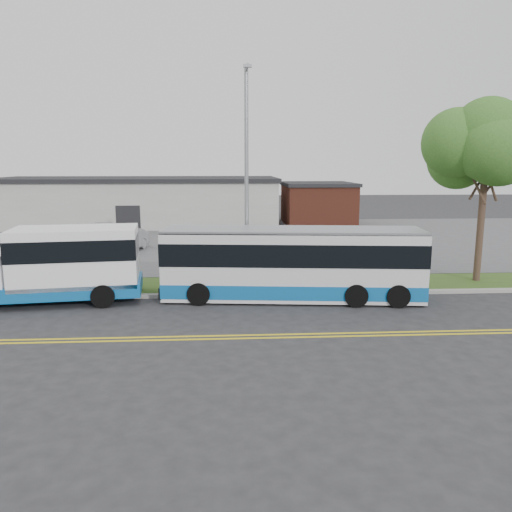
{
  "coord_description": "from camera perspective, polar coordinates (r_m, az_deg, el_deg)",
  "views": [
    {
      "loc": [
        2.07,
        -19.57,
        5.59
      ],
      "look_at": [
        3.37,
        1.89,
        1.6
      ],
      "focal_mm": 35.0,
      "sensor_mm": 36.0,
      "label": 1
    }
  ],
  "objects": [
    {
      "name": "streetlight_near",
      "position": [
        22.32,
        -1.09,
        9.6
      ],
      "size": [
        0.35,
        1.53,
        9.5
      ],
      "color": "gray",
      "rests_on": "verge"
    },
    {
      "name": "lane_line_south",
      "position": [
        16.53,
        -10.59,
        -9.42
      ],
      "size": [
        70.0,
        0.12,
        0.01
      ],
      "primitive_type": "cube",
      "color": "gold",
      "rests_on": "ground"
    },
    {
      "name": "verge",
      "position": [
        23.23,
        -8.48,
        -3.4
      ],
      "size": [
        80.0,
        3.3,
        0.1
      ],
      "primitive_type": "cube",
      "color": "#274B19",
      "rests_on": "ground"
    },
    {
      "name": "ground",
      "position": [
        20.46,
        -9.18,
        -5.48
      ],
      "size": [
        140.0,
        140.0,
        0.0
      ],
      "primitive_type": "plane",
      "color": "#28282B",
      "rests_on": "ground"
    },
    {
      "name": "shuttle_bus",
      "position": [
        21.77,
        -21.85,
        -0.74
      ],
      "size": [
        8.18,
        3.51,
        3.04
      ],
      "rotation": [
        0.0,
        0.0,
        0.12
      ],
      "color": "#0E5799",
      "rests_on": "ground"
    },
    {
      "name": "parked_car_b",
      "position": [
        36.06,
        -17.96,
        2.31
      ],
      "size": [
        2.22,
        4.7,
        1.33
      ],
      "primitive_type": "imported",
      "rotation": [
        0.0,
        0.0,
        -0.08
      ],
      "color": "white",
      "rests_on": "parking_lot"
    },
    {
      "name": "lane_line_north",
      "position": [
        16.81,
        -10.47,
        -9.07
      ],
      "size": [
        70.0,
        0.12,
        0.01
      ],
      "primitive_type": "cube",
      "color": "gold",
      "rests_on": "ground"
    },
    {
      "name": "tree_east",
      "position": [
        25.53,
        24.88,
        10.94
      ],
      "size": [
        5.2,
        5.2,
        8.33
      ],
      "color": "#38261E",
      "rests_on": "verge"
    },
    {
      "name": "grocery_bag_right",
      "position": [
        23.95,
        -21.74,
        -3.11
      ],
      "size": [
        0.32,
        0.32,
        0.32
      ],
      "primitive_type": "sphere",
      "color": "white",
      "rests_on": "verge"
    },
    {
      "name": "parked_car_a",
      "position": [
        32.41,
        -14.82,
        1.71
      ],
      "size": [
        2.58,
        4.64,
        1.45
      ],
      "primitive_type": "imported",
      "rotation": [
        0.0,
        0.0,
        -0.25
      ],
      "color": "#ACAFB3",
      "rests_on": "parking_lot"
    },
    {
      "name": "commercial_building",
      "position": [
        47.38,
        -13.33,
        6.11
      ],
      "size": [
        25.4,
        10.4,
        4.35
      ],
      "color": "#9E9E99",
      "rests_on": "ground"
    },
    {
      "name": "pedestrian",
      "position": [
        23.67,
        -22.72,
        -1.63
      ],
      "size": [
        0.73,
        0.7,
        1.69
      ],
      "primitive_type": "imported",
      "rotation": [
        0.0,
        0.0,
        3.82
      ],
      "color": "black",
      "rests_on": "verge"
    },
    {
      "name": "curb",
      "position": [
        21.49,
        -8.9,
        -4.48
      ],
      "size": [
        80.0,
        0.3,
        0.15
      ],
      "primitive_type": "cube",
      "color": "#9E9B93",
      "rests_on": "ground"
    },
    {
      "name": "brick_wing",
      "position": [
        46.48,
        7.04,
        5.96
      ],
      "size": [
        6.3,
        7.3,
        3.9
      ],
      "color": "brown",
      "rests_on": "ground"
    },
    {
      "name": "transit_bus",
      "position": [
        20.76,
        4.14,
        -0.88
      ],
      "size": [
        10.88,
        3.53,
        2.96
      ],
      "rotation": [
        0.0,
        0.0,
        -0.1
      ],
      "color": "silver",
      "rests_on": "ground"
    },
    {
      "name": "grocery_bag_left",
      "position": [
        23.69,
        -23.49,
        -3.38
      ],
      "size": [
        0.32,
        0.32,
        0.32
      ],
      "primitive_type": "sphere",
      "color": "white",
      "rests_on": "verge"
    },
    {
      "name": "parking_lot",
      "position": [
        37.04,
        -6.62,
        1.84
      ],
      "size": [
        80.0,
        25.0,
        0.1
      ],
      "primitive_type": "cube",
      "color": "#4C4C4F",
      "rests_on": "ground"
    }
  ]
}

